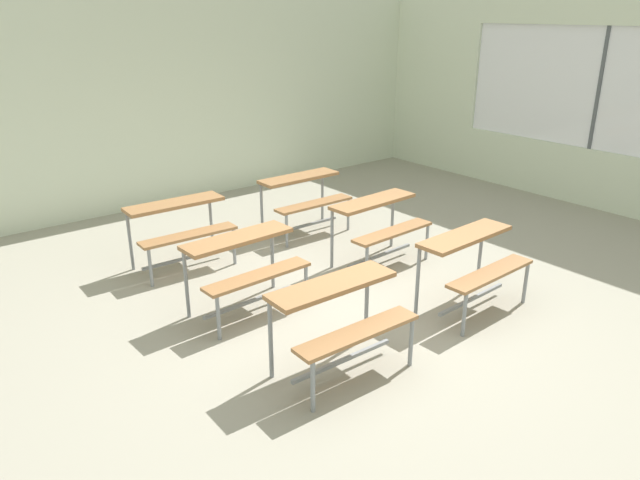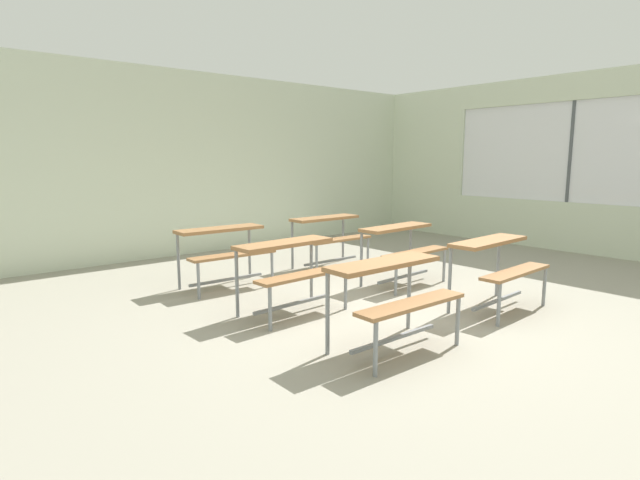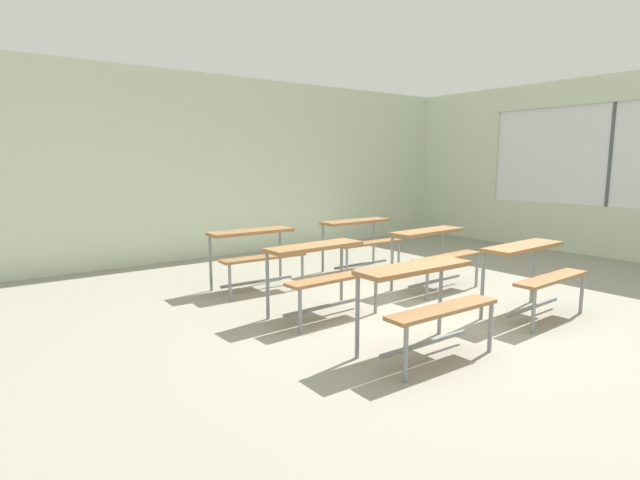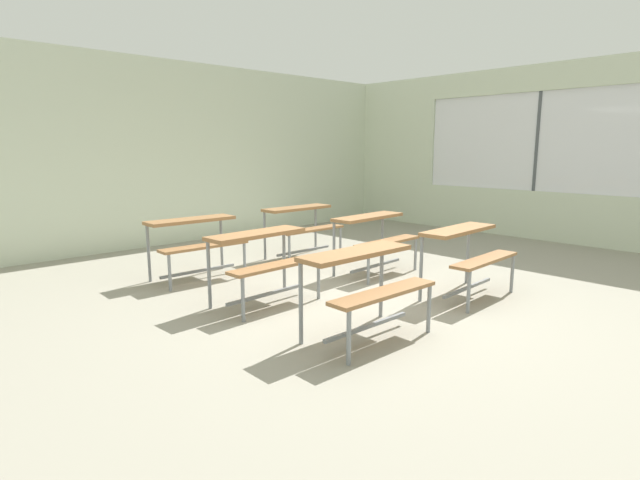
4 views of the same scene
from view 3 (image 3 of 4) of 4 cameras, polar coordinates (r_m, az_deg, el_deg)
The scene contains 8 objects.
ground at distance 5.29m, azimuth 11.89°, elevation -9.10°, with size 10.00×9.00×0.05m, color gray.
wall_back at distance 8.68m, azimuth -10.83°, elevation 8.17°, with size 10.00×0.12×3.00m, color beige.
desk_bench_r0c0 at distance 4.21m, azimuth 11.79°, elevation -5.47°, with size 1.11×0.61×0.74m.
desk_bench_r0c1 at distance 5.59m, azimuth 23.13°, elevation -2.43°, with size 1.12×0.63×0.74m.
desk_bench_r1c0 at distance 5.15m, azimuth 0.14°, elevation -2.63°, with size 1.12×0.63×0.74m.
desk_bench_r1c1 at distance 6.42m, azimuth 12.93°, elevation -0.53°, with size 1.13×0.64×0.74m.
desk_bench_r2c0 at distance 6.28m, azimuth -7.37°, elevation -0.58°, with size 1.12×0.62×0.74m.
desk_bench_r2c1 at distance 7.32m, azimuth 4.63°, elevation 0.82°, with size 1.10×0.59×0.74m.
Camera 3 is at (-3.80, -3.30, 1.60)m, focal length 28.00 mm.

